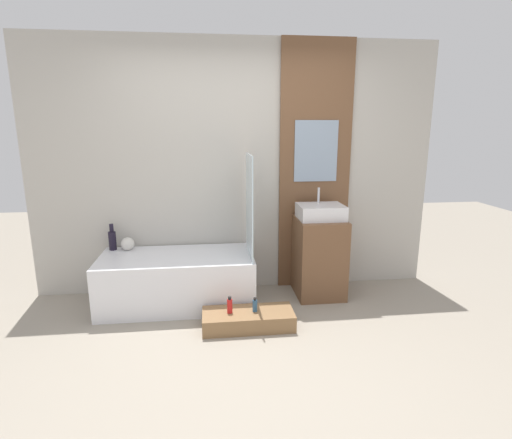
{
  "coord_description": "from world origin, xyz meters",
  "views": [
    {
      "loc": [
        -0.29,
        -2.59,
        1.73
      ],
      "look_at": [
        0.11,
        0.7,
        0.96
      ],
      "focal_mm": 28.0,
      "sensor_mm": 36.0,
      "label": 1
    }
  ],
  "objects": [
    {
      "name": "wall_tiled_back",
      "position": [
        0.0,
        1.58,
        1.3
      ],
      "size": [
        4.2,
        0.06,
        2.6
      ],
      "primitive_type": "cube",
      "color": "#B7B2A8",
      "rests_on": "ground_plane"
    },
    {
      "name": "bottle_soap_primary",
      "position": [
        -0.13,
        0.62,
        0.21
      ],
      "size": [
        0.05,
        0.05,
        0.15
      ],
      "color": "red",
      "rests_on": "wooden_step_bench"
    },
    {
      "name": "vase_round_light",
      "position": [
        -1.12,
        1.41,
        0.57
      ],
      "size": [
        0.13,
        0.13,
        0.13
      ],
      "primitive_type": "sphere",
      "color": "silver",
      "rests_on": "bathtub"
    },
    {
      "name": "bottle_soap_secondary",
      "position": [
        0.09,
        0.62,
        0.2
      ],
      "size": [
        0.04,
        0.04,
        0.13
      ],
      "color": "#2D567A",
      "rests_on": "wooden_step_bench"
    },
    {
      "name": "vase_tall_dark",
      "position": [
        -1.27,
        1.44,
        0.62
      ],
      "size": [
        0.07,
        0.07,
        0.27
      ],
      "color": "black",
      "rests_on": "bathtub"
    },
    {
      "name": "wooden_step_bench",
      "position": [
        0.03,
        0.62,
        0.07
      ],
      "size": [
        0.8,
        0.34,
        0.15
      ],
      "primitive_type": "cube",
      "color": "olive",
      "rests_on": "ground_plane"
    },
    {
      "name": "bathtub",
      "position": [
        -0.62,
        1.17,
        0.26
      ],
      "size": [
        1.48,
        0.71,
        0.51
      ],
      "color": "white",
      "rests_on": "ground_plane"
    },
    {
      "name": "vanity_cabinet",
      "position": [
        0.83,
        1.25,
        0.41
      ],
      "size": [
        0.48,
        0.52,
        0.82
      ],
      "primitive_type": "cube",
      "color": "brown",
      "rests_on": "ground_plane"
    },
    {
      "name": "wall_wood_accent",
      "position": [
        0.83,
        1.53,
        1.31
      ],
      "size": [
        0.76,
        0.04,
        2.6
      ],
      "color": "brown",
      "rests_on": "ground_plane"
    },
    {
      "name": "sink",
      "position": [
        0.83,
        1.25,
        0.89
      ],
      "size": [
        0.45,
        0.36,
        0.31
      ],
      "color": "white",
      "rests_on": "vanity_cabinet"
    },
    {
      "name": "ground_plane",
      "position": [
        0.0,
        0.0,
        0.0
      ],
      "size": [
        12.0,
        12.0,
        0.0
      ],
      "primitive_type": "plane",
      "color": "gray"
    },
    {
      "name": "glass_shower_screen",
      "position": [
        0.09,
        1.13,
        1.0
      ],
      "size": [
        0.01,
        0.58,
        0.98
      ],
      "primitive_type": "cube",
      "color": "silver",
      "rests_on": "bathtub"
    }
  ]
}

